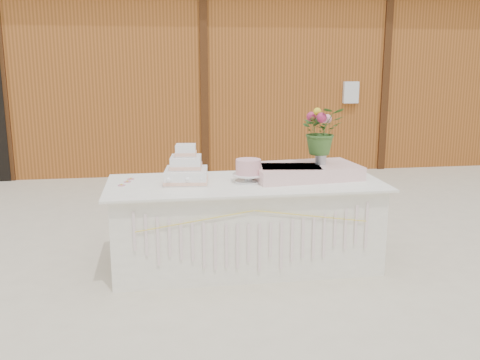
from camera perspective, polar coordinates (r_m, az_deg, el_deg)
name	(u,v)px	position (r m, az deg, el deg)	size (l,w,h in m)	color
ground	(245,265)	(4.90, 0.54, -9.01)	(80.00, 80.00, 0.00)	beige
barn	(194,68)	(10.52, -4.89, 11.86)	(12.60, 4.60, 3.30)	#9A5320
cake_table	(245,224)	(4.77, 0.56, -4.70)	(2.40, 1.00, 0.77)	white
wedding_cake	(186,170)	(4.65, -5.77, 1.10)	(0.41, 0.41, 0.33)	white
pink_cake_stand	(248,169)	(4.64, 0.90, 1.14)	(0.28, 0.28, 0.20)	white
satin_runner	(304,171)	(4.86, 6.90, 0.94)	(0.95, 0.55, 0.12)	#F9C9C8
flower_vase	(321,156)	(4.89, 8.60, 2.50)	(0.10, 0.10, 0.14)	#B8B8BD
bouquet	(322,125)	(4.85, 8.71, 5.80)	(0.38, 0.33, 0.43)	#396026
loose_flowers	(128,182)	(4.75, -11.83, -0.17)	(0.12, 0.30, 0.02)	#CB7C8A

